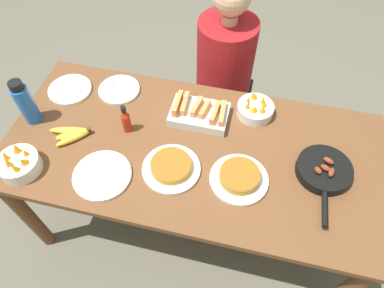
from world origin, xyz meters
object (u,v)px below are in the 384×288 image
Objects in this scene: melon_tray at (199,113)px; hot_sauce_bottle at (126,120)px; frittata_plate_center at (171,167)px; person_figure at (222,89)px; banana_bunch at (73,134)px; fruit_bowl_mango at (255,109)px; frittata_plate_side at (239,177)px; empty_plate_near_front at (102,175)px; empty_plate_far_left at (70,90)px; water_bottle at (26,103)px; empty_plate_far_right at (119,90)px; fruit_bowl_citrus at (19,164)px; skillet at (324,171)px.

hot_sauce_bottle is (-0.32, -0.15, 0.04)m from melon_tray.
person_figure reaches higher than frittata_plate_center.
fruit_bowl_mango is at bearing 22.81° from banana_bunch.
frittata_plate_side reaches higher than empty_plate_near_front.
empty_plate_far_left is at bearing 155.47° from hot_sauce_bottle.
hot_sauce_bottle is (0.02, 0.27, 0.06)m from empty_plate_near_front.
empty_plate_near_front is 1.00m from person_figure.
frittata_plate_center is at bearing -9.74° from water_bottle.
water_bottle is at bearing 170.26° from frittata_plate_center.
empty_plate_far_right is at bearing -142.21° from person_figure.
empty_plate_far_left is 0.18× the size of person_figure.
frittata_plate_center is 0.30m from empty_plate_near_front.
fruit_bowl_citrus is at bearing -71.82° from water_bottle.
skillet is at bearing -9.45° from empty_plate_far_left.
empty_plate_far_left is (-0.15, 0.27, -0.01)m from banana_bunch.
empty_plate_far_left is at bearing -100.53° from skillet.
skillet is at bearing 11.46° from frittata_plate_center.
fruit_bowl_citrus is at bearing -122.97° from banana_bunch.
frittata_plate_side is 0.79m from empty_plate_far_right.
banana_bunch is at bearing -61.76° from empty_plate_far_left.
empty_plate_far_right is (-0.11, 0.51, 0.00)m from empty_plate_near_front.
banana_bunch is 0.80× the size of frittata_plate_center.
melon_tray is 0.70m from empty_plate_far_left.
melon_tray is at bearing -10.48° from empty_plate_far_right.
water_bottle reaches higher than empty_plate_far_left.
water_bottle is at bearing -141.42° from person_figure.
banana_bunch is 0.81× the size of frittata_plate_side.
person_figure reaches higher than empty_plate_near_front.
frittata_plate_side is at bearing -72.96° from skillet.
person_figure is (0.83, 0.66, -0.36)m from water_bottle.
fruit_bowl_mango is 0.98× the size of fruit_bowl_citrus.
empty_plate_far_left is 0.26m from empty_plate_far_right.
fruit_bowl_mango is (0.26, 0.09, 0.00)m from melon_tray.
banana_bunch reaches higher than empty_plate_far_left.
banana_bunch is at bearing 171.82° from frittata_plate_center.
fruit_bowl_citrus is at bearing -89.46° from empty_plate_far_left.
person_figure is at bearing 119.65° from fruit_bowl_mango.
melon_tray reaches higher than frittata_plate_center.
water_bottle is (-0.09, 0.27, 0.08)m from fruit_bowl_citrus.
empty_plate_near_front is at bearing -38.70° from banana_bunch.
melon_tray is 0.81m from water_bottle.
banana_bunch is 0.53× the size of skillet.
empty_plate_far_left is 0.90m from person_figure.
banana_bunch is 0.35m from empty_plate_far_right.
fruit_bowl_mango reaches higher than empty_plate_far_right.
person_figure is at bearing 59.55° from hot_sauce_bottle.
empty_plate_near_front is at bearing -94.06° from hot_sauce_bottle.
banana_bunch is 0.50m from frittata_plate_center.
hot_sauce_bottle reaches higher than empty_plate_near_front.
banana_bunch is at bearing -157.19° from fruit_bowl_mango.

